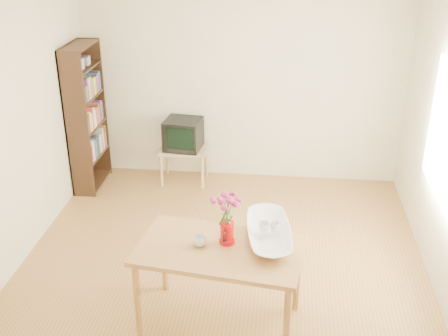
# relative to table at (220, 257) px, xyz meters

# --- Properties ---
(room) EXTENTS (4.50, 4.50, 4.50)m
(room) POSITION_rel_table_xyz_m (-0.05, 0.68, 0.64)
(room) COLOR olive
(room) RESTS_ON ground
(table) EXTENTS (1.42, 0.93, 0.75)m
(table) POSITION_rel_table_xyz_m (0.00, 0.00, 0.00)
(table) COLOR olive
(table) RESTS_ON ground
(tv_stand) EXTENTS (0.60, 0.45, 0.46)m
(tv_stand) POSITION_rel_table_xyz_m (-0.77, 2.65, -0.28)
(tv_stand) COLOR tan
(tv_stand) RESTS_ON ground
(bookshelf) EXTENTS (0.28, 0.70, 1.80)m
(bookshelf) POSITION_rel_table_xyz_m (-1.92, 2.43, 0.18)
(bookshelf) COLOR black
(bookshelf) RESTS_ON ground
(pitcher) EXTENTS (0.13, 0.21, 0.19)m
(pitcher) POSITION_rel_table_xyz_m (0.05, 0.08, 0.17)
(pitcher) COLOR red
(pitcher) RESTS_ON table
(flowers) EXTENTS (0.22, 0.22, 0.31)m
(flowers) POSITION_rel_table_xyz_m (0.05, 0.08, 0.42)
(flowers) COLOR #C32D7B
(flowers) RESTS_ON pitcher
(mug) EXTENTS (0.13, 0.13, 0.09)m
(mug) POSITION_rel_table_xyz_m (-0.17, 0.01, 0.13)
(mug) COLOR white
(mug) RESTS_ON table
(bowl) EXTENTS (0.61, 0.61, 0.51)m
(bowl) POSITION_rel_table_xyz_m (0.38, 0.21, 0.34)
(bowl) COLOR white
(bowl) RESTS_ON table
(teacup_a) EXTENTS (0.11, 0.11, 0.07)m
(teacup_a) POSITION_rel_table_xyz_m (0.34, 0.21, 0.30)
(teacup_a) COLOR white
(teacup_a) RESTS_ON bowl
(teacup_b) EXTENTS (0.08, 0.08, 0.07)m
(teacup_b) POSITION_rel_table_xyz_m (0.43, 0.23, 0.29)
(teacup_b) COLOR white
(teacup_b) RESTS_ON bowl
(television) EXTENTS (0.48, 0.45, 0.38)m
(television) POSITION_rel_table_xyz_m (-0.77, 2.66, -0.01)
(television) COLOR black
(television) RESTS_ON tv_stand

